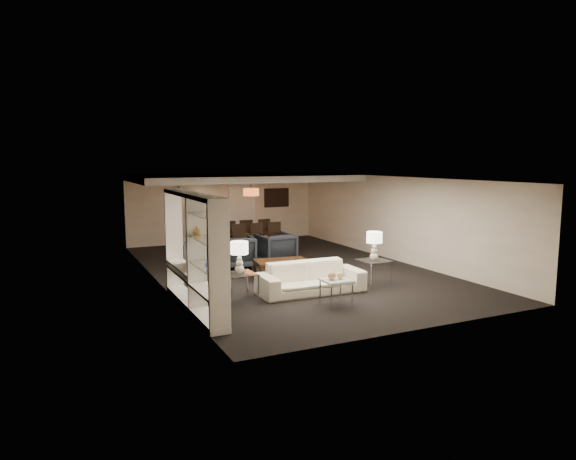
% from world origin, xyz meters
% --- Properties ---
extents(floor, '(11.00, 11.00, 0.00)m').
position_xyz_m(floor, '(0.00, 0.00, 0.00)').
color(floor, black).
rests_on(floor, ground).
extents(ceiling, '(7.00, 11.00, 0.02)m').
position_xyz_m(ceiling, '(0.00, 0.00, 2.50)').
color(ceiling, silver).
rests_on(ceiling, ground).
extents(wall_back, '(7.00, 0.02, 2.50)m').
position_xyz_m(wall_back, '(0.00, 5.50, 1.25)').
color(wall_back, '#C0B19A').
rests_on(wall_back, ground).
extents(wall_front, '(7.00, 0.02, 2.50)m').
position_xyz_m(wall_front, '(0.00, -5.50, 1.25)').
color(wall_front, '#C0B19A').
rests_on(wall_front, ground).
extents(wall_left, '(0.02, 11.00, 2.50)m').
position_xyz_m(wall_left, '(-3.50, 0.00, 1.25)').
color(wall_left, '#C0B19A').
rests_on(wall_left, ground).
extents(wall_right, '(0.02, 11.00, 2.50)m').
position_xyz_m(wall_right, '(3.50, 0.00, 1.25)').
color(wall_right, '#C0B19A').
rests_on(wall_right, ground).
extents(ceiling_soffit, '(7.00, 4.00, 0.20)m').
position_xyz_m(ceiling_soffit, '(0.00, 3.50, 2.40)').
color(ceiling_soffit, silver).
rests_on(ceiling_soffit, ceiling).
extents(curtains, '(1.50, 0.12, 2.40)m').
position_xyz_m(curtains, '(-0.90, 5.42, 1.20)').
color(curtains, beige).
rests_on(curtains, wall_back).
extents(door, '(0.90, 0.05, 2.10)m').
position_xyz_m(door, '(0.70, 5.47, 1.05)').
color(door, silver).
rests_on(door, wall_back).
extents(painting, '(0.95, 0.04, 0.65)m').
position_xyz_m(painting, '(2.10, 5.46, 1.55)').
color(painting, '#142D38').
rests_on(painting, wall_back).
extents(media_unit, '(0.38, 3.40, 2.35)m').
position_xyz_m(media_unit, '(-3.31, -2.60, 1.18)').
color(media_unit, white).
rests_on(media_unit, wall_left).
extents(pendant_light, '(0.52, 0.52, 0.24)m').
position_xyz_m(pendant_light, '(0.30, 3.50, 1.92)').
color(pendant_light, '#D8591E').
rests_on(pendant_light, ceiling_soffit).
extents(sofa, '(2.42, 1.01, 0.70)m').
position_xyz_m(sofa, '(-0.59, -2.45, 0.35)').
color(sofa, beige).
rests_on(sofa, floor).
extents(coffee_table, '(1.41, 0.93, 0.47)m').
position_xyz_m(coffee_table, '(-0.59, -0.85, 0.24)').
color(coffee_table, black).
rests_on(coffee_table, floor).
extents(armchair_left, '(1.07, 1.09, 0.89)m').
position_xyz_m(armchair_left, '(-1.19, 0.85, 0.45)').
color(armchair_left, black).
rests_on(armchair_left, floor).
extents(armchair_right, '(1.01, 1.03, 0.89)m').
position_xyz_m(armchair_right, '(0.01, 0.85, 0.45)').
color(armchair_right, black).
rests_on(armchair_right, floor).
extents(side_table_left, '(0.68, 0.68, 0.61)m').
position_xyz_m(side_table_left, '(-2.29, -2.45, 0.31)').
color(side_table_left, white).
rests_on(side_table_left, floor).
extents(side_table_right, '(0.70, 0.70, 0.61)m').
position_xyz_m(side_table_right, '(1.11, -2.45, 0.31)').
color(side_table_right, silver).
rests_on(side_table_right, floor).
extents(table_lamp_left, '(0.40, 0.40, 0.68)m').
position_xyz_m(table_lamp_left, '(-2.29, -2.45, 0.95)').
color(table_lamp_left, beige).
rests_on(table_lamp_left, side_table_left).
extents(table_lamp_right, '(0.39, 0.39, 0.68)m').
position_xyz_m(table_lamp_right, '(1.11, -2.45, 0.95)').
color(table_lamp_right, beige).
rests_on(table_lamp_right, side_table_right).
extents(marble_table, '(0.56, 0.56, 0.55)m').
position_xyz_m(marble_table, '(-0.59, -3.55, 0.27)').
color(marble_table, white).
rests_on(marble_table, floor).
extents(gold_gourd_a, '(0.18, 0.18, 0.18)m').
position_xyz_m(gold_gourd_a, '(-0.69, -3.55, 0.64)').
color(gold_gourd_a, tan).
rests_on(gold_gourd_a, marble_table).
extents(gold_gourd_b, '(0.15, 0.15, 0.15)m').
position_xyz_m(gold_gourd_b, '(-0.49, -3.55, 0.63)').
color(gold_gourd_b, '#DAB673').
rests_on(gold_gourd_b, marble_table).
extents(television, '(1.10, 0.14, 0.63)m').
position_xyz_m(television, '(-3.28, -2.04, 1.07)').
color(television, black).
rests_on(television, media_unit).
extents(vase_blue, '(0.17, 0.17, 0.18)m').
position_xyz_m(vase_blue, '(-3.31, -3.73, 1.15)').
color(vase_blue, '#264AA5').
rests_on(vase_blue, media_unit).
extents(vase_amber, '(0.16, 0.16, 0.17)m').
position_xyz_m(vase_amber, '(-3.31, -2.90, 1.65)').
color(vase_amber, '#A87D38').
rests_on(vase_amber, media_unit).
extents(floor_speaker, '(0.13, 0.13, 0.95)m').
position_xyz_m(floor_speaker, '(-3.20, -0.63, 0.47)').
color(floor_speaker, black).
rests_on(floor_speaker, floor).
extents(dining_table, '(2.06, 1.33, 0.68)m').
position_xyz_m(dining_table, '(0.10, 2.95, 0.34)').
color(dining_table, black).
rests_on(dining_table, floor).
extents(chair_nl, '(0.47, 0.47, 1.01)m').
position_xyz_m(chair_nl, '(-0.50, 2.30, 0.50)').
color(chair_nl, black).
rests_on(chair_nl, floor).
extents(chair_nm, '(0.48, 0.48, 1.01)m').
position_xyz_m(chair_nm, '(0.10, 2.30, 0.50)').
color(chair_nm, black).
rests_on(chair_nm, floor).
extents(chair_nr, '(0.47, 0.47, 1.01)m').
position_xyz_m(chair_nr, '(0.70, 2.30, 0.50)').
color(chair_nr, black).
rests_on(chair_nr, floor).
extents(chair_fl, '(0.52, 0.52, 1.01)m').
position_xyz_m(chair_fl, '(-0.50, 3.60, 0.50)').
color(chair_fl, black).
rests_on(chair_fl, floor).
extents(chair_fm, '(0.51, 0.51, 1.01)m').
position_xyz_m(chair_fm, '(0.10, 3.60, 0.50)').
color(chair_fm, black).
rests_on(chair_fm, floor).
extents(chair_fr, '(0.52, 0.52, 1.01)m').
position_xyz_m(chair_fr, '(0.70, 3.60, 0.50)').
color(chair_fr, black).
rests_on(chair_fr, floor).
extents(floor_lamp, '(0.25, 0.25, 1.67)m').
position_xyz_m(floor_lamp, '(-0.90, 5.20, 0.83)').
color(floor_lamp, black).
rests_on(floor_lamp, floor).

